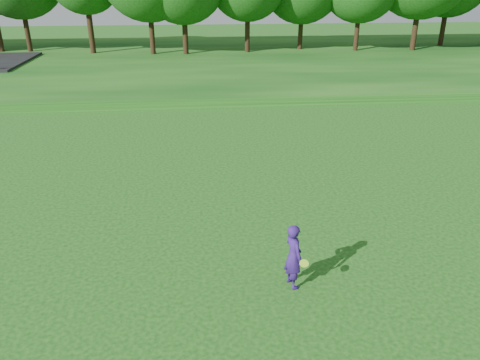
{
  "coord_description": "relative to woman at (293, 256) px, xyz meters",
  "views": [
    {
      "loc": [
        2.28,
        -8.76,
        7.52
      ],
      "look_at": [
        3.58,
        5.21,
        1.3
      ],
      "focal_mm": 35.0,
      "sensor_mm": 36.0,
      "label": 1
    }
  ],
  "objects": [
    {
      "name": "ground",
      "position": [
        -4.58,
        -1.21,
        -0.89
      ],
      "size": [
        140.0,
        140.0,
        0.0
      ],
      "primitive_type": "plane",
      "color": "#0D4511",
      "rests_on": "ground"
    },
    {
      "name": "berm",
      "position": [
        -4.58,
        32.79,
        -0.59
      ],
      "size": [
        130.0,
        30.0,
        0.6
      ],
      "primitive_type": "cube",
      "color": "#0D4511",
      "rests_on": "ground"
    },
    {
      "name": "walking_path",
      "position": [
        -4.58,
        18.79,
        -0.87
      ],
      "size": [
        130.0,
        1.6,
        0.04
      ],
      "primitive_type": "cube",
      "color": "gray",
      "rests_on": "ground"
    },
    {
      "name": "woman",
      "position": [
        0.0,
        0.0,
        0.0
      ],
      "size": [
        0.61,
        0.93,
        1.79
      ],
      "color": "navy",
      "rests_on": "ground"
    }
  ]
}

